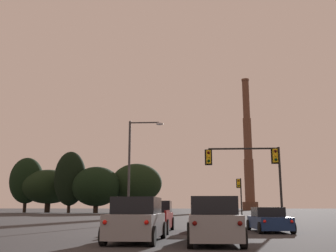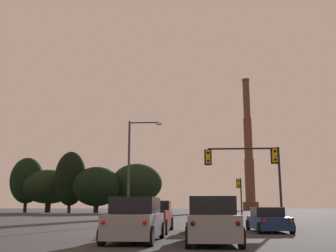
{
  "view_description": "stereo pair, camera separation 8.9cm",
  "coord_description": "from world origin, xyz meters",
  "px_view_note": "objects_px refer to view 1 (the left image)",
  "views": [
    {
      "loc": [
        -1.0,
        -1.25,
        1.46
      ],
      "look_at": [
        -4.18,
        50.06,
        12.02
      ],
      "focal_mm": 42.0,
      "sensor_mm": 36.0,
      "label": 1
    },
    {
      "loc": [
        -0.91,
        -1.24,
        1.46
      ],
      "look_at": [
        -4.18,
        50.06,
        12.02
      ],
      "focal_mm": 42.0,
      "sensor_mm": 36.0,
      "label": 2
    }
  ],
  "objects_px": {
    "street_lamp": "(134,160)",
    "pickup_truck_left_lane_front": "(154,218)",
    "sedan_center_lane_front": "(206,220)",
    "suv_left_lane_second": "(137,220)",
    "traffic_light_overhead_right": "(254,165)",
    "traffic_light_far_right": "(240,192)",
    "smokestack": "(248,157)",
    "suv_center_lane_second": "(213,221)",
    "sedan_right_lane_front": "(269,220)"
  },
  "relations": [
    {
      "from": "street_lamp",
      "to": "pickup_truck_left_lane_front",
      "type": "bearing_deg",
      "value": -74.8
    },
    {
      "from": "street_lamp",
      "to": "sedan_center_lane_front",
      "type": "bearing_deg",
      "value": -60.65
    },
    {
      "from": "suv_left_lane_second",
      "to": "traffic_light_overhead_right",
      "type": "xyz_separation_m",
      "value": [
        7.2,
        13.54,
        3.71
      ]
    },
    {
      "from": "traffic_light_far_right",
      "to": "smokestack",
      "type": "distance_m",
      "value": 109.37
    },
    {
      "from": "suv_center_lane_second",
      "to": "sedan_right_lane_front",
      "type": "bearing_deg",
      "value": 64.25
    },
    {
      "from": "suv_left_lane_second",
      "to": "traffic_light_overhead_right",
      "type": "relative_size",
      "value": 0.83
    },
    {
      "from": "pickup_truck_left_lane_front",
      "to": "traffic_light_overhead_right",
      "type": "height_order",
      "value": "traffic_light_overhead_right"
    },
    {
      "from": "sedan_right_lane_front",
      "to": "smokestack",
      "type": "distance_m",
      "value": 139.09
    },
    {
      "from": "sedan_right_lane_front",
      "to": "street_lamp",
      "type": "xyz_separation_m",
      "value": [
        -9.56,
        9.64,
        4.78
      ]
    },
    {
      "from": "suv_center_lane_second",
      "to": "street_lamp",
      "type": "relative_size",
      "value": 0.55
    },
    {
      "from": "traffic_light_overhead_right",
      "to": "suv_left_lane_second",
      "type": "bearing_deg",
      "value": -118.0
    },
    {
      "from": "traffic_light_overhead_right",
      "to": "street_lamp",
      "type": "xyz_separation_m",
      "value": [
        -9.86,
        3.24,
        0.83
      ]
    },
    {
      "from": "sedan_center_lane_front",
      "to": "smokestack",
      "type": "relative_size",
      "value": 0.09
    },
    {
      "from": "street_lamp",
      "to": "sedan_right_lane_front",
      "type": "bearing_deg",
      "value": -45.26
    },
    {
      "from": "sedan_right_lane_front",
      "to": "traffic_light_overhead_right",
      "type": "relative_size",
      "value": 0.79
    },
    {
      "from": "sedan_right_lane_front",
      "to": "suv_center_lane_second",
      "type": "relative_size",
      "value": 0.96
    },
    {
      "from": "smokestack",
      "to": "pickup_truck_left_lane_front",
      "type": "bearing_deg",
      "value": -100.43
    },
    {
      "from": "pickup_truck_left_lane_front",
      "to": "street_lamp",
      "type": "relative_size",
      "value": 0.62
    },
    {
      "from": "pickup_truck_left_lane_front",
      "to": "sedan_right_lane_front",
      "type": "height_order",
      "value": "pickup_truck_left_lane_front"
    },
    {
      "from": "pickup_truck_left_lane_front",
      "to": "smokestack",
      "type": "distance_m",
      "value": 140.5
    },
    {
      "from": "street_lamp",
      "to": "traffic_light_far_right",
      "type": "bearing_deg",
      "value": 60.33
    },
    {
      "from": "sedan_center_lane_front",
      "to": "traffic_light_far_right",
      "type": "bearing_deg",
      "value": 82.28
    },
    {
      "from": "pickup_truck_left_lane_front",
      "to": "traffic_light_overhead_right",
      "type": "distance_m",
      "value": 10.55
    },
    {
      "from": "suv_left_lane_second",
      "to": "suv_center_lane_second",
      "type": "relative_size",
      "value": 1.01
    },
    {
      "from": "suv_center_lane_second",
      "to": "traffic_light_overhead_right",
      "type": "distance_m",
      "value": 15.26
    },
    {
      "from": "suv_left_lane_second",
      "to": "traffic_light_overhead_right",
      "type": "distance_m",
      "value": 15.78
    },
    {
      "from": "pickup_truck_left_lane_front",
      "to": "sedan_center_lane_front",
      "type": "height_order",
      "value": "pickup_truck_left_lane_front"
    },
    {
      "from": "suv_left_lane_second",
      "to": "traffic_light_overhead_right",
      "type": "height_order",
      "value": "traffic_light_overhead_right"
    },
    {
      "from": "suv_left_lane_second",
      "to": "traffic_light_far_right",
      "type": "relative_size",
      "value": 0.95
    },
    {
      "from": "pickup_truck_left_lane_front",
      "to": "sedan_center_lane_front",
      "type": "bearing_deg",
      "value": -5.4
    },
    {
      "from": "suv_center_lane_second",
      "to": "street_lamp",
      "type": "distance_m",
      "value": 19.01
    },
    {
      "from": "sedan_right_lane_front",
      "to": "street_lamp",
      "type": "height_order",
      "value": "street_lamp"
    },
    {
      "from": "suv_left_lane_second",
      "to": "suv_center_lane_second",
      "type": "xyz_separation_m",
      "value": [
        3.21,
        -0.71,
        0.0
      ]
    },
    {
      "from": "pickup_truck_left_lane_front",
      "to": "street_lamp",
      "type": "bearing_deg",
      "value": 106.1
    },
    {
      "from": "traffic_light_far_right",
      "to": "smokestack",
      "type": "height_order",
      "value": "smokestack"
    },
    {
      "from": "suv_center_lane_second",
      "to": "smokestack",
      "type": "distance_m",
      "value": 147.28
    },
    {
      "from": "pickup_truck_left_lane_front",
      "to": "suv_center_lane_second",
      "type": "height_order",
      "value": "suv_center_lane_second"
    },
    {
      "from": "pickup_truck_left_lane_front",
      "to": "street_lamp",
      "type": "height_order",
      "value": "street_lamp"
    },
    {
      "from": "traffic_light_far_right",
      "to": "sedan_right_lane_front",
      "type": "bearing_deg",
      "value": -93.6
    },
    {
      "from": "suv_left_lane_second",
      "to": "traffic_light_far_right",
      "type": "bearing_deg",
      "value": 78.54
    },
    {
      "from": "street_lamp",
      "to": "smokestack",
      "type": "xyz_separation_m",
      "value": [
        27.87,
        126.69,
        15.86
      ]
    },
    {
      "from": "pickup_truck_left_lane_front",
      "to": "traffic_light_overhead_right",
      "type": "xyz_separation_m",
      "value": [
        7.14,
        6.77,
        3.81
      ]
    },
    {
      "from": "sedan_center_lane_front",
      "to": "sedan_right_lane_front",
      "type": "bearing_deg",
      "value": 13.61
    },
    {
      "from": "sedan_center_lane_front",
      "to": "smokestack",
      "type": "distance_m",
      "value": 140.33
    },
    {
      "from": "sedan_right_lane_front",
      "to": "street_lamp",
      "type": "relative_size",
      "value": 0.53
    },
    {
      "from": "suv_left_lane_second",
      "to": "pickup_truck_left_lane_front",
      "type": "bearing_deg",
      "value": 91.37
    },
    {
      "from": "suv_left_lane_second",
      "to": "sedan_right_lane_front",
      "type": "distance_m",
      "value": 9.94
    },
    {
      "from": "pickup_truck_left_lane_front",
      "to": "suv_left_lane_second",
      "type": "relative_size",
      "value": 1.12
    },
    {
      "from": "suv_left_lane_second",
      "to": "traffic_light_far_right",
      "type": "height_order",
      "value": "traffic_light_far_right"
    },
    {
      "from": "street_lamp",
      "to": "traffic_light_overhead_right",
      "type": "bearing_deg",
      "value": -18.21
    }
  ]
}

